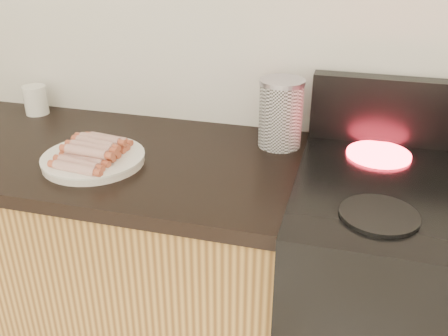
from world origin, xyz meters
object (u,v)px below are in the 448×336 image
(canister, at_px, (281,113))
(side_plate, at_px, (87,155))
(mug, at_px, (36,100))
(stove, at_px, (418,328))
(main_plate, at_px, (94,160))

(canister, bearing_deg, side_plate, -155.75)
(mug, bearing_deg, canister, -3.26)
(stove, xyz_separation_m, mug, (-1.34, 0.24, 0.49))
(main_plate, height_order, side_plate, main_plate)
(stove, distance_m, mug, 1.45)
(side_plate, bearing_deg, canister, 24.25)
(main_plate, xyz_separation_m, canister, (0.48, 0.26, 0.09))
(main_plate, distance_m, side_plate, 0.05)
(canister, bearing_deg, stove, -22.92)
(main_plate, relative_size, canister, 1.38)
(main_plate, xyz_separation_m, mug, (-0.39, 0.31, 0.04))
(main_plate, xyz_separation_m, side_plate, (-0.04, 0.03, -0.00))
(main_plate, bearing_deg, stove, 4.12)
(canister, bearing_deg, main_plate, -151.49)
(stove, relative_size, canister, 4.42)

